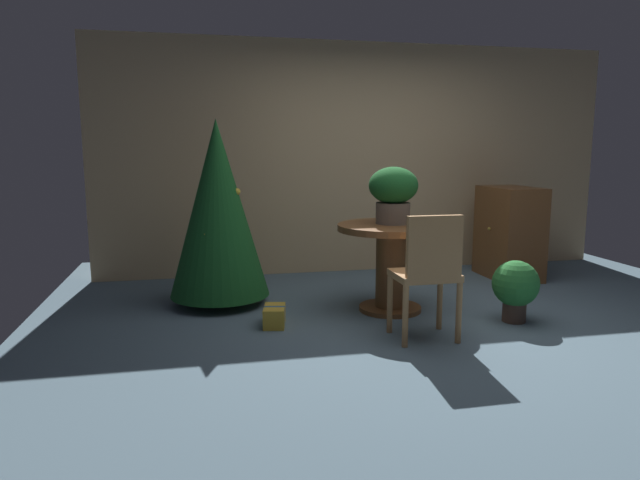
# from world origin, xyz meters

# --- Properties ---
(ground_plane) EXTENTS (6.60, 6.60, 0.00)m
(ground_plane) POSITION_xyz_m (0.00, 0.00, 0.00)
(ground_plane) COLOR slate
(back_wall_panel) EXTENTS (6.00, 0.10, 2.60)m
(back_wall_panel) POSITION_xyz_m (0.00, 2.20, 1.30)
(back_wall_panel) COLOR tan
(back_wall_panel) RESTS_ON ground_plane
(round_dining_table) EXTENTS (0.94, 0.94, 0.77)m
(round_dining_table) POSITION_xyz_m (-0.22, 0.46, 0.50)
(round_dining_table) COLOR brown
(round_dining_table) RESTS_ON ground_plane
(flower_vase) EXTENTS (0.43, 0.43, 0.50)m
(flower_vase) POSITION_xyz_m (-0.19, 0.50, 1.05)
(flower_vase) COLOR #665B51
(flower_vase) RESTS_ON round_dining_table
(wooden_chair_near) EXTENTS (0.46, 0.38, 0.95)m
(wooden_chair_near) POSITION_xyz_m (-0.22, -0.36, 0.55)
(wooden_chair_near) COLOR #B27F4C
(wooden_chair_near) RESTS_ON ground_plane
(holiday_tree) EXTENTS (0.90, 0.90, 1.68)m
(holiday_tree) POSITION_xyz_m (-1.68, 1.00, 0.88)
(holiday_tree) COLOR brown
(holiday_tree) RESTS_ON ground_plane
(gift_box_gold) EXTENTS (0.22, 0.31, 0.16)m
(gift_box_gold) POSITION_xyz_m (-1.28, 0.24, 0.08)
(gift_box_gold) COLOR gold
(gift_box_gold) RESTS_ON ground_plane
(wooden_cabinet) EXTENTS (0.50, 0.76, 1.00)m
(wooden_cabinet) POSITION_xyz_m (1.50, 1.44, 0.50)
(wooden_cabinet) COLOR brown
(wooden_cabinet) RESTS_ON ground_plane
(potted_plant) EXTENTS (0.38, 0.38, 0.51)m
(potted_plant) POSITION_xyz_m (0.68, -0.07, 0.30)
(potted_plant) COLOR #4C382D
(potted_plant) RESTS_ON ground_plane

